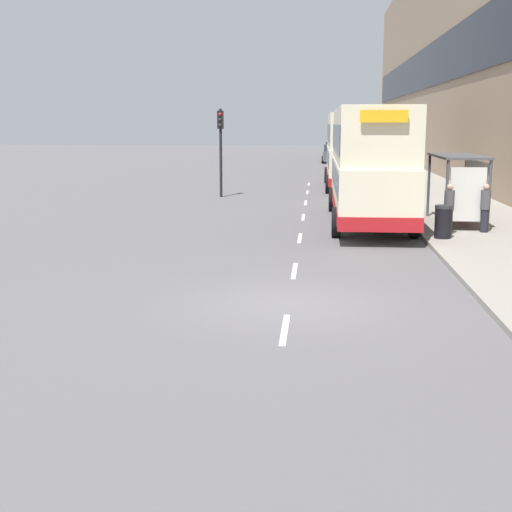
# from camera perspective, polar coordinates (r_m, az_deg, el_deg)

# --- Properties ---
(ground_plane) EXTENTS (220.00, 220.00, 0.00)m
(ground_plane) POSITION_cam_1_polar(r_m,az_deg,el_deg) (15.05, 2.66, -3.85)
(ground_plane) COLOR #5B595B
(pavement) EXTENTS (5.00, 93.00, 0.14)m
(pavement) POSITION_cam_1_polar(r_m,az_deg,el_deg) (53.52, 11.38, 6.43)
(pavement) COLOR gray
(pavement) RESTS_ON ground_plane
(terrace_facade) EXTENTS (3.10, 93.00, 17.96)m
(terrace_facade) POSITION_cam_1_polar(r_m,az_deg,el_deg) (54.24, 16.09, 15.71)
(terrace_facade) COLOR #9E846B
(terrace_facade) RESTS_ON ground_plane
(lane_mark_0) EXTENTS (0.12, 2.00, 0.01)m
(lane_mark_0) POSITION_cam_1_polar(r_m,az_deg,el_deg) (13.21, 2.32, -5.89)
(lane_mark_0) COLOR silver
(lane_mark_0) RESTS_ON ground_plane
(lane_mark_1) EXTENTS (0.12, 2.00, 0.01)m
(lane_mark_1) POSITION_cam_1_polar(r_m,az_deg,el_deg) (18.38, 3.10, -1.18)
(lane_mark_1) COLOR silver
(lane_mark_1) RESTS_ON ground_plane
(lane_mark_2) EXTENTS (0.12, 2.00, 0.01)m
(lane_mark_2) POSITION_cam_1_polar(r_m,az_deg,el_deg) (23.62, 3.53, 1.44)
(lane_mark_2) COLOR silver
(lane_mark_2) RESTS_ON ground_plane
(lane_mark_3) EXTENTS (0.12, 2.00, 0.01)m
(lane_mark_3) POSITION_cam_1_polar(r_m,az_deg,el_deg) (28.90, 3.80, 3.11)
(lane_mark_3) COLOR silver
(lane_mark_3) RESTS_ON ground_plane
(lane_mark_4) EXTENTS (0.12, 2.00, 0.01)m
(lane_mark_4) POSITION_cam_1_polar(r_m,az_deg,el_deg) (34.19, 3.99, 4.27)
(lane_mark_4) COLOR silver
(lane_mark_4) RESTS_ON ground_plane
(lane_mark_5) EXTENTS (0.12, 2.00, 0.01)m
(lane_mark_5) POSITION_cam_1_polar(r_m,az_deg,el_deg) (39.49, 4.13, 5.11)
(lane_mark_5) COLOR silver
(lane_mark_5) RESTS_ON ground_plane
(lane_mark_6) EXTENTS (0.12, 2.00, 0.01)m
(lane_mark_6) POSITION_cam_1_polar(r_m,az_deg,el_deg) (44.80, 4.24, 5.76)
(lane_mark_6) COLOR silver
(lane_mark_6) RESTS_ON ground_plane
(bus_shelter) EXTENTS (1.60, 4.20, 2.48)m
(bus_shelter) POSITION_cam_1_polar(r_m,az_deg,el_deg) (26.66, 16.31, 6.13)
(bus_shelter) COLOR #4C4C51
(bus_shelter) RESTS_ON ground_plane
(double_decker_bus_near) EXTENTS (2.85, 11.11, 4.30)m
(double_decker_bus_near) POSITION_cam_1_polar(r_m,az_deg,el_deg) (27.19, 9.06, 7.36)
(double_decker_bus_near) COLOR beige
(double_decker_bus_near) RESTS_ON ground_plane
(double_decker_bus_ahead) EXTENTS (2.85, 10.70, 4.30)m
(double_decker_bus_ahead) POSITION_cam_1_polar(r_m,az_deg,el_deg) (42.19, 7.54, 8.50)
(double_decker_bus_ahead) COLOR beige
(double_decker_bus_ahead) RESTS_ON ground_plane
(car_0) EXTENTS (2.08, 3.89, 1.76)m
(car_0) POSITION_cam_1_polar(r_m,az_deg,el_deg) (69.26, 6.15, 8.13)
(car_0) COLOR #4C5156
(car_0) RESTS_ON ground_plane
(car_1) EXTENTS (1.91, 4.36, 1.71)m
(car_1) POSITION_cam_1_polar(r_m,az_deg,el_deg) (80.73, 6.13, 8.46)
(car_1) COLOR navy
(car_1) RESTS_ON ground_plane
(car_2) EXTENTS (1.94, 4.17, 1.73)m
(car_2) POSITION_cam_1_polar(r_m,az_deg,el_deg) (56.31, 7.33, 7.55)
(car_2) COLOR black
(car_2) RESTS_ON ground_plane
(pedestrian_at_shelter) EXTENTS (0.33, 0.33, 1.67)m
(pedestrian_at_shelter) POSITION_cam_1_polar(r_m,az_deg,el_deg) (24.22, 15.18, 3.68)
(pedestrian_at_shelter) COLOR #23232D
(pedestrian_at_shelter) RESTS_ON ground_plane
(pedestrian_1) EXTENTS (0.32, 0.32, 1.63)m
(pedestrian_1) POSITION_cam_1_polar(r_m,az_deg,el_deg) (25.06, 17.86, 3.71)
(pedestrian_1) COLOR #23232D
(pedestrian_1) RESTS_ON ground_plane
(pedestrian_2) EXTENTS (0.34, 0.34, 1.72)m
(pedestrian_2) POSITION_cam_1_polar(r_m,az_deg,el_deg) (29.68, 16.53, 4.87)
(pedestrian_2) COLOR #23232D
(pedestrian_2) RESTS_ON ground_plane
(litter_bin) EXTENTS (0.55, 0.55, 1.05)m
(litter_bin) POSITION_cam_1_polar(r_m,az_deg,el_deg) (23.41, 14.73, 2.67)
(litter_bin) COLOR black
(litter_bin) RESTS_ON ground_plane
(traffic_light_far_kerb) EXTENTS (0.30, 0.32, 4.47)m
(traffic_light_far_kerb) POSITION_cam_1_polar(r_m,az_deg,el_deg) (36.71, -2.85, 9.43)
(traffic_light_far_kerb) COLOR black
(traffic_light_far_kerb) RESTS_ON ground_plane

